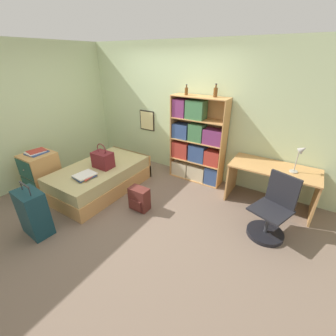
{
  "coord_description": "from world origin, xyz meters",
  "views": [
    {
      "loc": [
        2.34,
        -2.47,
        2.33
      ],
      "look_at": [
        0.66,
        0.18,
        0.75
      ],
      "focal_mm": 24.0,
      "sensor_mm": 36.0,
      "label": 1
    }
  ],
  "objects_px": {
    "handbag": "(103,160)",
    "magazine_pile_on_dresser": "(36,152)",
    "bottle_brown": "(216,92)",
    "desk_chair": "(270,217)",
    "bookcase": "(196,145)",
    "backpack": "(139,199)",
    "bed": "(102,177)",
    "bottle_green": "(186,91)",
    "suitcase": "(34,213)",
    "desk": "(272,178)",
    "dresser": "(41,173)",
    "book_stack_on_bed": "(85,176)",
    "desk_lamp": "(301,154)"
  },
  "relations": [
    {
      "from": "handbag",
      "to": "magazine_pile_on_dresser",
      "type": "relative_size",
      "value": 1.35
    },
    {
      "from": "bottle_brown",
      "to": "desk_chair",
      "type": "distance_m",
      "value": 2.22
    },
    {
      "from": "bookcase",
      "to": "backpack",
      "type": "relative_size",
      "value": 4.27
    },
    {
      "from": "magazine_pile_on_dresser",
      "to": "bookcase",
      "type": "height_order",
      "value": "bookcase"
    },
    {
      "from": "bed",
      "to": "magazine_pile_on_dresser",
      "type": "bearing_deg",
      "value": -146.21
    },
    {
      "from": "desk_chair",
      "to": "bottle_green",
      "type": "bearing_deg",
      "value": 154.72
    },
    {
      "from": "bed",
      "to": "backpack",
      "type": "relative_size",
      "value": 4.61
    },
    {
      "from": "suitcase",
      "to": "bottle_brown",
      "type": "xyz_separation_m",
      "value": [
        1.49,
        2.72,
        1.42
      ]
    },
    {
      "from": "bed",
      "to": "desk_chair",
      "type": "height_order",
      "value": "desk_chair"
    },
    {
      "from": "bed",
      "to": "handbag",
      "type": "bearing_deg",
      "value": 7.38
    },
    {
      "from": "desk",
      "to": "handbag",
      "type": "bearing_deg",
      "value": -156.87
    },
    {
      "from": "bed",
      "to": "bookcase",
      "type": "bearing_deg",
      "value": 44.86
    },
    {
      "from": "dresser",
      "to": "magazine_pile_on_dresser",
      "type": "relative_size",
      "value": 2.23
    },
    {
      "from": "magazine_pile_on_dresser",
      "to": "desk_chair",
      "type": "xyz_separation_m",
      "value": [
        3.87,
        1.01,
        -0.49
      ]
    },
    {
      "from": "book_stack_on_bed",
      "to": "magazine_pile_on_dresser",
      "type": "relative_size",
      "value": 1.09
    },
    {
      "from": "handbag",
      "to": "bookcase",
      "type": "distance_m",
      "value": 1.8
    },
    {
      "from": "bottle_green",
      "to": "desk_chair",
      "type": "height_order",
      "value": "bottle_green"
    },
    {
      "from": "book_stack_on_bed",
      "to": "bottle_brown",
      "type": "xyz_separation_m",
      "value": [
        1.49,
        1.8,
        1.25
      ]
    },
    {
      "from": "handbag",
      "to": "desk",
      "type": "distance_m",
      "value": 2.95
    },
    {
      "from": "bed",
      "to": "book_stack_on_bed",
      "type": "bearing_deg",
      "value": -73.96
    },
    {
      "from": "bookcase",
      "to": "desk_lamp",
      "type": "xyz_separation_m",
      "value": [
        1.78,
        -0.16,
        0.26
      ]
    },
    {
      "from": "book_stack_on_bed",
      "to": "suitcase",
      "type": "distance_m",
      "value": 0.94
    },
    {
      "from": "bed",
      "to": "desk_chair",
      "type": "distance_m",
      "value": 2.99
    },
    {
      "from": "bottle_brown",
      "to": "desk_chair",
      "type": "xyz_separation_m",
      "value": [
        1.35,
        -0.96,
        -1.48
      ]
    },
    {
      "from": "bookcase",
      "to": "backpack",
      "type": "bearing_deg",
      "value": -101.95
    },
    {
      "from": "bottle_brown",
      "to": "backpack",
      "type": "relative_size",
      "value": 0.57
    },
    {
      "from": "book_stack_on_bed",
      "to": "bed",
      "type": "bearing_deg",
      "value": 106.04
    },
    {
      "from": "dresser",
      "to": "desk_lamp",
      "type": "relative_size",
      "value": 1.66
    },
    {
      "from": "desk_lamp",
      "to": "backpack",
      "type": "bearing_deg",
      "value": -148.39
    },
    {
      "from": "backpack",
      "to": "book_stack_on_bed",
      "type": "bearing_deg",
      "value": -161.07
    },
    {
      "from": "bed",
      "to": "bottle_green",
      "type": "height_order",
      "value": "bottle_green"
    },
    {
      "from": "bookcase",
      "to": "bottle_brown",
      "type": "relative_size",
      "value": 7.53
    },
    {
      "from": "bed",
      "to": "bookcase",
      "type": "xyz_separation_m",
      "value": [
        1.32,
        1.32,
        0.52
      ]
    },
    {
      "from": "dresser",
      "to": "desk",
      "type": "bearing_deg",
      "value": 26.25
    },
    {
      "from": "desk",
      "to": "bed",
      "type": "bearing_deg",
      "value": -157.36
    },
    {
      "from": "desk_chair",
      "to": "bookcase",
      "type": "bearing_deg",
      "value": 150.78
    },
    {
      "from": "desk",
      "to": "magazine_pile_on_dresser",
      "type": "bearing_deg",
      "value": -154.41
    },
    {
      "from": "handbag",
      "to": "dresser",
      "type": "height_order",
      "value": "handbag"
    },
    {
      "from": "book_stack_on_bed",
      "to": "backpack",
      "type": "height_order",
      "value": "book_stack_on_bed"
    },
    {
      "from": "desk",
      "to": "desk_chair",
      "type": "height_order",
      "value": "desk_chair"
    },
    {
      "from": "dresser",
      "to": "desk",
      "type": "height_order",
      "value": "dresser"
    },
    {
      "from": "book_stack_on_bed",
      "to": "dresser",
      "type": "distance_m",
      "value": 1.02
    },
    {
      "from": "book_stack_on_bed",
      "to": "desk_chair",
      "type": "height_order",
      "value": "desk_chair"
    },
    {
      "from": "desk_chair",
      "to": "backpack",
      "type": "xyz_separation_m",
      "value": [
        -1.94,
        -0.53,
        -0.09
      ]
    },
    {
      "from": "desk",
      "to": "backpack",
      "type": "height_order",
      "value": "desk"
    },
    {
      "from": "backpack",
      "to": "desk_chair",
      "type": "bearing_deg",
      "value": 15.27
    },
    {
      "from": "desk_chair",
      "to": "bed",
      "type": "bearing_deg",
      "value": -172.25
    },
    {
      "from": "bed",
      "to": "suitcase",
      "type": "relative_size",
      "value": 2.21
    },
    {
      "from": "bookcase",
      "to": "desk_chair",
      "type": "relative_size",
      "value": 1.83
    },
    {
      "from": "bookcase",
      "to": "bed",
      "type": "bearing_deg",
      "value": -135.14
    }
  ]
}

